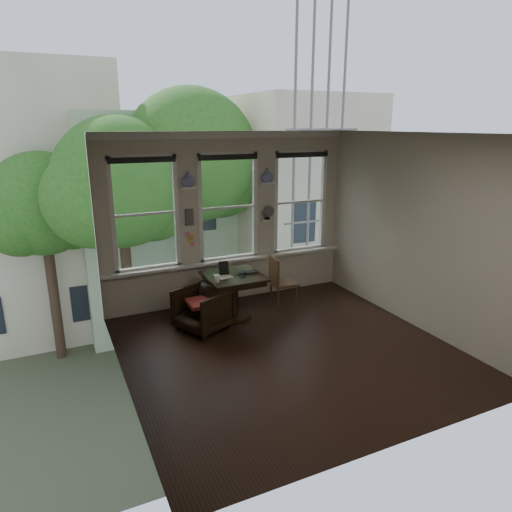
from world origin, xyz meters
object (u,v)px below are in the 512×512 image
table (234,297)px  mug (217,279)px  armchair_left (203,309)px  laptop (248,273)px  side_chair_right (284,283)px

table → mug: 0.59m
armchair_left → laptop: bearing=74.5°
table → mug: mug is taller
side_chair_right → mug: bearing=107.1°
table → armchair_left: bearing=-162.1°
table → side_chair_right: side_chair_right is taller
laptop → side_chair_right: bearing=11.5°
armchair_left → mug: 0.52m
laptop → mug: bearing=-161.6°
table → laptop: bearing=-10.3°
table → armchair_left: 0.64m
side_chair_right → table: bearing=99.2°
armchair_left → side_chair_right: (1.57, 0.26, 0.12)m
table → laptop: laptop is taller
laptop → mug: mug is taller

